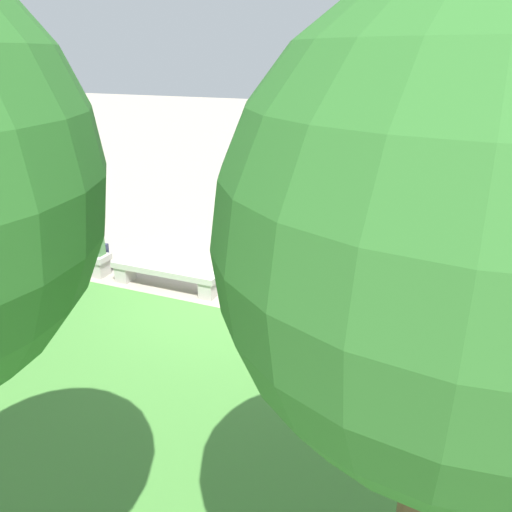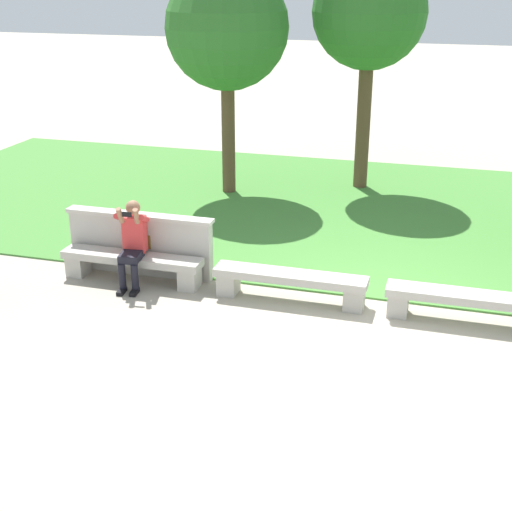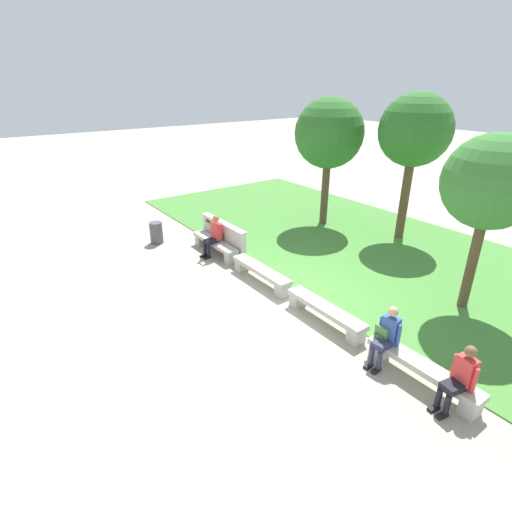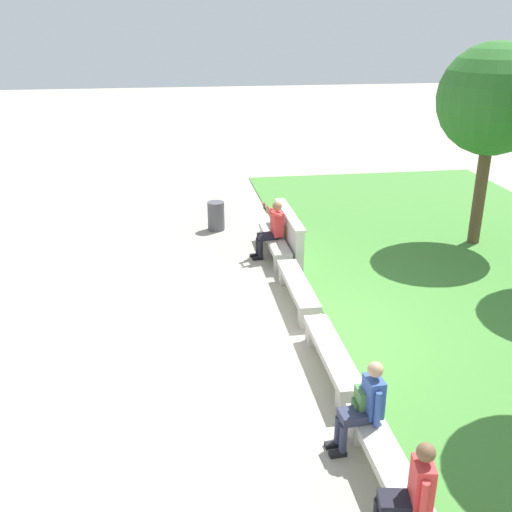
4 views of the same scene
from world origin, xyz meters
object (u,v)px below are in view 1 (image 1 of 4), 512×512
Objects in this scene: bench_near at (288,297)px; person_photographer at (438,297)px; person_companion at (37,234)px; bench_mid at (165,274)px; tree_left_background at (466,244)px; person_distant at (93,243)px; bench_main at (439,324)px; backpack at (97,246)px; bench_far at (63,255)px.

person_photographer is at bearing -178.21° from bench_near.
bench_near is 1.80× the size of person_companion.
tree_left_background reaches higher than bench_mid.
person_distant is 1.00× the size of person_companion.
backpack reaches higher than bench_main.
bench_near is 1.00× the size of bench_far.
backpack is (4.16, -0.04, 0.32)m from bench_near.
tree_left_background is at bearing 146.95° from bench_far.
person_distant reaches higher than bench_main.
backpack is at bearing -1.51° from bench_mid.
bench_mid is 3.25m from person_companion.
bench_mid is at bearing 180.00° from bench_far.
person_distant reaches higher than backpack.
backpack is at bearing 179.21° from person_companion.
bench_far is 5.30× the size of backpack.
person_companion is at bearing 0.08° from person_photographer.
person_companion reaches higher than bench_mid.
bench_near is 2.53m from bench_mid.
bench_mid is 5.30× the size of backpack.
person_companion is at bearing -5.33° from bench_far.
bench_far is (7.60, 0.00, 0.00)m from bench_main.
bench_main is at bearing 180.00° from bench_far.
bench_far is at bearing 174.67° from person_companion.
person_companion is (0.70, -0.06, 0.36)m from bench_far.
tree_left_background reaches higher than bench_main.
bench_far is 1.80× the size of person_distant.
bench_mid is 5.01m from person_photographer.
bench_near is 1.00× the size of bench_mid.
tree_left_background reaches higher than bench_far.
bench_near is at bearing 1.79° from person_photographer.
bench_main is 8.30m from person_companion.
bench_near is at bearing 179.41° from backpack.
person_distant is at bearing -36.36° from tree_left_background.
bench_mid is 1.66m from backpack.
person_photographer reaches higher than bench_near.
bench_near is 0.48× the size of tree_left_background.
bench_far is (5.06, 0.00, 0.00)m from bench_near.
backpack is at bearing -177.29° from bench_far.
bench_mid is at bearing 0.00° from bench_main.
bench_main is 0.44m from person_photographer.
tree_left_background is at bearing 117.44° from bench_near.
person_photographer reaches higher than bench_far.
person_photographer is 0.28× the size of tree_left_background.
bench_mid is at bearing 178.85° from person_companion.
backpack is (1.63, -0.04, 0.32)m from bench_mid.
bench_near is 5.77m from person_companion.
bench_far is at bearing 0.00° from bench_mid.
person_photographer is 6.72m from person_distant.
tree_left_background reaches higher than person_distant.
person_distant is at bearing -2.19° from bench_mid.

